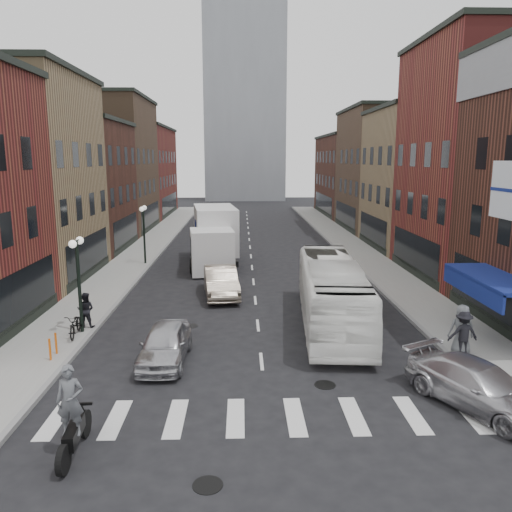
{
  "coord_description": "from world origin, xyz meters",
  "views": [
    {
      "loc": [
        -0.7,
        -16.11,
        7.26
      ],
      "look_at": [
        -0.02,
        7.07,
        2.74
      ],
      "focal_mm": 35.0,
      "sensor_mm": 36.0,
      "label": 1
    }
  ],
  "objects": [
    {
      "name": "parked_bicycle",
      "position": [
        -7.5,
        3.53,
        0.62
      ],
      "size": [
        0.81,
        1.86,
        0.95
      ],
      "primitive_type": "imported",
      "rotation": [
        0.0,
        0.0,
        0.11
      ],
      "color": "black",
      "rests_on": "sidewalk_left"
    },
    {
      "name": "bldg_right_mid_a",
      "position": [
        15.0,
        14.0,
        7.15
      ],
      "size": [
        10.3,
        10.2,
        14.3
      ],
      "color": "maroon",
      "rests_on": "ground"
    },
    {
      "name": "bldg_left_far_a",
      "position": [
        -14.99,
        35.0,
        6.65
      ],
      "size": [
        10.3,
        12.2,
        13.3
      ],
      "color": "brown",
      "rests_on": "ground"
    },
    {
      "name": "streetlamp_far",
      "position": [
        -7.4,
        18.0,
        2.91
      ],
      "size": [
        0.32,
        1.22,
        4.11
      ],
      "color": "black",
      "rests_on": "ground"
    },
    {
      "name": "sidewalk_right",
      "position": [
        8.5,
        22.0,
        0.07
      ],
      "size": [
        3.0,
        74.0,
        0.15
      ],
      "primitive_type": "cube",
      "color": "gray",
      "rests_on": "ground"
    },
    {
      "name": "bldg_right_far_a",
      "position": [
        14.99,
        35.0,
        6.15
      ],
      "size": [
        10.3,
        12.2,
        12.3
      ],
      "color": "brown",
      "rests_on": "ground"
    },
    {
      "name": "ped_right_a",
      "position": [
        7.4,
        1.03,
        0.99
      ],
      "size": [
        1.11,
        0.58,
        1.69
      ],
      "primitive_type": "imported",
      "rotation": [
        0.0,
        0.0,
        3.18
      ],
      "color": "black",
      "rests_on": "sidewalk_right"
    },
    {
      "name": "ground",
      "position": [
        0.0,
        0.0,
        0.0
      ],
      "size": [
        160.0,
        160.0,
        0.0
      ],
      "primitive_type": "plane",
      "color": "black",
      "rests_on": "ground"
    },
    {
      "name": "sedan_left_far",
      "position": [
        -1.82,
        9.94,
        0.79
      ],
      "size": [
        2.22,
        4.97,
        1.58
      ],
      "primitive_type": "imported",
      "rotation": [
        0.0,
        0.0,
        0.12
      ],
      "color": "#B1A28F",
      "rests_on": "ground"
    },
    {
      "name": "distant_tower",
      "position": [
        0.0,
        78.0,
        25.0
      ],
      "size": [
        14.0,
        14.0,
        50.0
      ],
      "primitive_type": "cube",
      "color": "#9399A0",
      "rests_on": "ground"
    },
    {
      "name": "bldg_right_far_b",
      "position": [
        14.99,
        49.0,
        5.15
      ],
      "size": [
        10.3,
        16.2,
        10.3
      ],
      "color": "#402017",
      "rests_on": "ground"
    },
    {
      "name": "awning_blue",
      "position": [
        8.93,
        2.5,
        2.63
      ],
      "size": [
        1.8,
        5.0,
        0.78
      ],
      "color": "navy",
      "rests_on": "ground"
    },
    {
      "name": "box_truck",
      "position": [
        -2.59,
        18.13,
        1.94
      ],
      "size": [
        3.49,
        9.3,
        3.92
      ],
      "rotation": [
        0.0,
        0.0,
        0.13
      ],
      "color": "white",
      "rests_on": "ground"
    },
    {
      "name": "motorcycle_rider",
      "position": [
        -4.89,
        -4.73,
        1.12
      ],
      "size": [
        0.69,
        2.35,
        2.39
      ],
      "rotation": [
        0.0,
        0.0,
        0.09
      ],
      "color": "black",
      "rests_on": "ground"
    },
    {
      "name": "curb_left",
      "position": [
        -7.0,
        22.0,
        0.0
      ],
      "size": [
        0.2,
        74.0,
        0.16
      ],
      "primitive_type": "cube",
      "color": "gray",
      "rests_on": "ground"
    },
    {
      "name": "crosswalk_stripes",
      "position": [
        0.0,
        -3.0,
        0.0
      ],
      "size": [
        12.0,
        2.2,
        0.01
      ],
      "primitive_type": "cube",
      "color": "silver",
      "rests_on": "ground"
    },
    {
      "name": "ped_right_c",
      "position": [
        7.4,
        1.18,
        1.08
      ],
      "size": [
        0.98,
        0.7,
        1.86
      ],
      "primitive_type": "imported",
      "rotation": [
        0.0,
        0.0,
        3.02
      ],
      "color": "slate",
      "rests_on": "sidewalk_right"
    },
    {
      "name": "ped_left_solo",
      "position": [
        -7.4,
        4.6,
        0.91
      ],
      "size": [
        0.78,
        0.51,
        1.52
      ],
      "primitive_type": "imported",
      "rotation": [
        0.0,
        0.0,
        3.03
      ],
      "color": "black",
      "rests_on": "sidewalk_left"
    },
    {
      "name": "bike_rack",
      "position": [
        -7.6,
        1.3,
        0.55
      ],
      "size": [
        0.08,
        0.68,
        0.8
      ],
      "color": "#D8590C",
      "rests_on": "sidewalk_left"
    },
    {
      "name": "bldg_right_mid_b",
      "position": [
        14.99,
        24.0,
        5.65
      ],
      "size": [
        10.3,
        10.2,
        11.3
      ],
      "color": "#947852",
      "rests_on": "ground"
    },
    {
      "name": "streetlamp_near",
      "position": [
        -7.4,
        4.0,
        2.91
      ],
      "size": [
        0.32,
        1.22,
        4.11
      ],
      "color": "black",
      "rests_on": "ground"
    },
    {
      "name": "transit_bus",
      "position": [
        3.26,
        5.05,
        1.46
      ],
      "size": [
        3.28,
        10.63,
        2.91
      ],
      "primitive_type": "imported",
      "rotation": [
        0.0,
        0.0,
        -0.08
      ],
      "color": "white",
      "rests_on": "ground"
    },
    {
      "name": "sedan_left_near",
      "position": [
        -3.5,
        1.06,
        0.69
      ],
      "size": [
        1.73,
        4.08,
        1.38
      ],
      "primitive_type": "imported",
      "rotation": [
        0.0,
        0.0,
        -0.03
      ],
      "color": "silver",
      "rests_on": "ground"
    },
    {
      "name": "bldg_left_far_b",
      "position": [
        -14.99,
        49.0,
        5.65
      ],
      "size": [
        10.3,
        16.2,
        11.3
      ],
      "color": "maroon",
      "rests_on": "ground"
    },
    {
      "name": "bldg_left_mid_b",
      "position": [
        -14.99,
        24.0,
        5.15
      ],
      "size": [
        10.3,
        10.2,
        10.3
      ],
      "color": "#402017",
      "rests_on": "ground"
    },
    {
      "name": "sidewalk_left",
      "position": [
        -8.5,
        22.0,
        0.07
      ],
      "size": [
        3.0,
        74.0,
        0.15
      ],
      "primitive_type": "cube",
      "color": "gray",
      "rests_on": "ground"
    },
    {
      "name": "curb_right",
      "position": [
        7.0,
        22.0,
        0.0
      ],
      "size": [
        0.2,
        74.0,
        0.16
      ],
      "primitive_type": "cube",
      "color": "gray",
      "rests_on": "ground"
    },
    {
      "name": "curb_car",
      "position": [
        6.27,
        -2.59,
        0.68
      ],
      "size": [
        3.83,
        5.0,
        1.35
      ],
      "primitive_type": "imported",
      "rotation": [
        0.0,
        0.0,
        0.48
      ],
      "color": "silver",
      "rests_on": "ground"
    }
  ]
}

